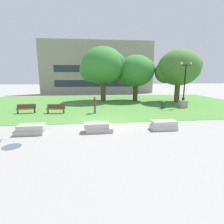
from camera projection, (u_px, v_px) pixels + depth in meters
ground_plane at (103, 123)px, 14.06m from camera, size 140.00×140.00×0.00m
grass_lawn at (99, 104)px, 23.79m from camera, size 40.00×20.00×0.02m
concrete_block_center at (31, 130)px, 11.39m from camera, size 1.84×0.90×0.64m
concrete_block_left at (98, 127)px, 11.86m from camera, size 1.92×0.90×0.64m
concrete_block_right at (164, 125)px, 12.37m from camera, size 1.80×0.90×0.64m
puddle at (12, 147)px, 9.39m from camera, size 0.99×0.99×0.01m
park_bench_near_left at (26, 108)px, 17.69m from camera, size 1.84×0.71×0.90m
park_bench_near_right at (56, 108)px, 17.65m from camera, size 1.84×0.71×0.90m
lamp_post_right at (183, 99)px, 20.66m from camera, size 1.32×0.80×5.43m
tree_near_right at (102, 66)px, 25.34m from camera, size 6.58×6.26×7.85m
tree_near_left at (178, 68)px, 24.38m from camera, size 6.09×5.80×7.32m
tree_far_right at (135, 71)px, 25.90m from camera, size 5.67×5.40×6.75m
trash_bin at (163, 104)px, 20.32m from camera, size 0.49×0.49×0.96m
person_bystander_near_lawn at (95, 104)px, 17.53m from camera, size 0.32×0.78×1.71m
building_facade_distant at (98, 68)px, 36.83m from camera, size 23.97×1.03×10.98m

